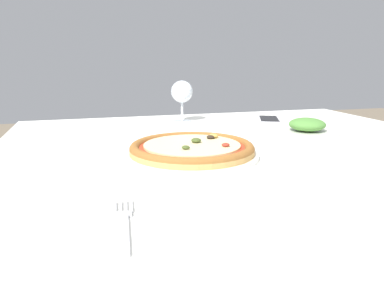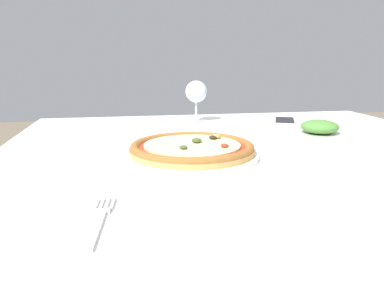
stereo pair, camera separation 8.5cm
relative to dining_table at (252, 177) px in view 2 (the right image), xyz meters
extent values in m
cube|color=brown|center=(0.00, 0.00, 0.05)|extent=(1.16, 1.08, 0.04)
cube|color=silver|center=(0.00, 0.00, 0.07)|extent=(1.26, 1.18, 0.01)
cylinder|color=brown|center=(-0.52, 0.48, -0.30)|extent=(0.06, 0.06, 0.66)
cylinder|color=brown|center=(0.52, 0.48, -0.30)|extent=(0.06, 0.06, 0.66)
cylinder|color=white|center=(-0.16, -0.05, 0.08)|extent=(0.30, 0.30, 0.01)
cylinder|color=tan|center=(-0.16, -0.05, 0.09)|extent=(0.28, 0.28, 0.01)
torus|color=#935B28|center=(-0.16, -0.05, 0.10)|extent=(0.28, 0.28, 0.02)
cylinder|color=#BC381E|center=(-0.16, -0.05, 0.10)|extent=(0.24, 0.24, 0.00)
cylinder|color=beige|center=(-0.16, -0.05, 0.10)|extent=(0.22, 0.22, 0.00)
ellipsoid|color=#425123|center=(-0.15, -0.04, 0.11)|extent=(0.02, 0.02, 0.01)
ellipsoid|color=#BC9342|center=(-0.10, 0.00, 0.11)|extent=(0.02, 0.02, 0.01)
ellipsoid|color=#A83323|center=(-0.10, -0.09, 0.11)|extent=(0.02, 0.02, 0.01)
ellipsoid|color=#425123|center=(-0.19, -0.09, 0.11)|extent=(0.02, 0.02, 0.01)
ellipsoid|color=#2D2319|center=(-0.11, -0.01, 0.11)|extent=(0.02, 0.02, 0.01)
cube|color=silver|center=(-0.35, -0.40, 0.08)|extent=(0.02, 0.11, 0.00)
cube|color=silver|center=(-0.35, -0.34, 0.08)|extent=(0.03, 0.02, 0.00)
cube|color=silver|center=(-0.36, -0.31, 0.08)|extent=(0.01, 0.05, 0.00)
cube|color=silver|center=(-0.35, -0.31, 0.08)|extent=(0.01, 0.05, 0.00)
cube|color=silver|center=(-0.34, -0.31, 0.08)|extent=(0.01, 0.05, 0.00)
cube|color=silver|center=(-0.33, -0.31, 0.08)|extent=(0.01, 0.05, 0.00)
cylinder|color=silver|center=(-0.07, 0.43, 0.08)|extent=(0.07, 0.07, 0.00)
cylinder|color=silver|center=(-0.07, 0.43, 0.11)|extent=(0.01, 0.01, 0.07)
sphere|color=silver|center=(-0.07, 0.43, 0.18)|extent=(0.08, 0.08, 0.08)
cube|color=white|center=(0.23, 0.35, 0.08)|extent=(0.12, 0.16, 0.01)
cube|color=black|center=(0.23, 0.35, 0.08)|extent=(0.11, 0.14, 0.00)
cylinder|color=white|center=(0.23, 0.11, 0.08)|extent=(0.18, 0.18, 0.01)
ellipsoid|color=#4C8438|center=(0.23, 0.11, 0.10)|extent=(0.11, 0.11, 0.04)
camera|label=1|loc=(-0.39, -0.85, 0.29)|focal=35.00mm
camera|label=2|loc=(-0.30, -0.87, 0.29)|focal=35.00mm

